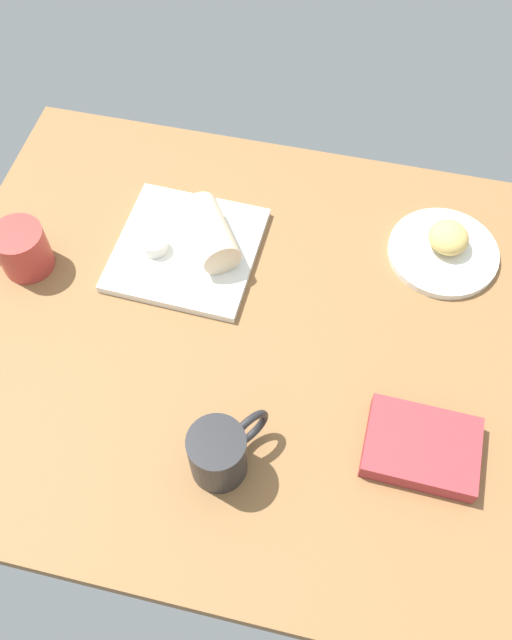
{
  "coord_description": "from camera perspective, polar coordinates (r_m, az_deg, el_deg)",
  "views": [
    {
      "loc": [
        14.92,
        -56.69,
        103.79
      ],
      "look_at": [
        1.77,
        0.7,
        7.0
      ],
      "focal_mm": 37.71,
      "sensor_mm": 36.0,
      "label": 1
    }
  ],
  "objects": [
    {
      "name": "dining_table",
      "position": [
        1.17,
        -0.92,
        -1.39
      ],
      "size": [
        110.0,
        90.0,
        4.0
      ],
      "primitive_type": "cube",
      "color": "olive",
      "rests_on": "ground"
    },
    {
      "name": "round_plate",
      "position": [
        1.29,
        15.58,
        5.55
      ],
      "size": [
        20.2,
        20.2,
        1.4
      ],
      "primitive_type": "cylinder",
      "color": "white",
      "rests_on": "dining_table"
    },
    {
      "name": "scone_pastry",
      "position": [
        1.27,
        16.02,
        6.76
      ],
      "size": [
        9.64,
        9.81,
        4.78
      ],
      "primitive_type": "ellipsoid",
      "rotation": [
        0.0,
        0.0,
        5.13
      ],
      "color": "tan",
      "rests_on": "round_plate"
    },
    {
      "name": "square_plate",
      "position": [
        1.25,
        -5.9,
        5.98
      ],
      "size": [
        26.3,
        26.3,
        1.6
      ],
      "primitive_type": "cube",
      "rotation": [
        0.0,
        0.0,
        -0.04
      ],
      "color": "white",
      "rests_on": "dining_table"
    },
    {
      "name": "sauce_cup",
      "position": [
        1.24,
        -8.63,
        6.35
      ],
      "size": [
        4.67,
        4.67,
        2.54
      ],
      "color": "silver",
      "rests_on": "square_plate"
    },
    {
      "name": "breakfast_wrap",
      "position": [
        1.22,
        -3.91,
        7.39
      ],
      "size": [
        13.45,
        15.31,
        6.98
      ],
      "primitive_type": "cylinder",
      "rotation": [
        1.57,
        0.0,
        0.59
      ],
      "color": "beige",
      "rests_on": "square_plate"
    },
    {
      "name": "book_stack",
      "position": [
        1.08,
        13.87,
        -10.42
      ],
      "size": [
        17.55,
        13.17,
        3.52
      ],
      "color": "#A53338",
      "rests_on": "dining_table"
    },
    {
      "name": "coffee_mug",
      "position": [
        1.27,
        -19.34,
        5.74
      ],
      "size": [
        13.99,
        9.22,
        8.99
      ],
      "color": "#B23833",
      "rests_on": "dining_table"
    },
    {
      "name": "second_mug",
      "position": [
        1.01,
        -3.07,
        -11.14
      ],
      "size": [
        10.58,
        12.64,
        10.47
      ],
      "color": "#262628",
      "rests_on": "dining_table"
    }
  ]
}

